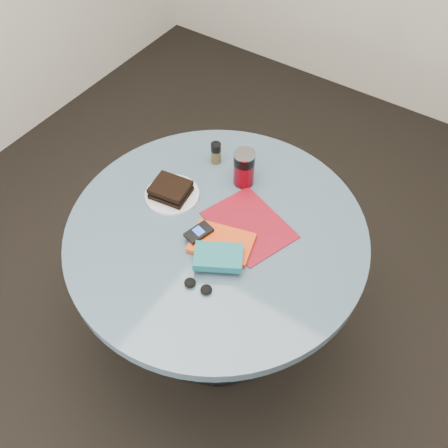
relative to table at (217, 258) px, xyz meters
The scene contains 11 objects.
ground 0.59m from the table, ahead, with size 4.00×4.00×0.00m, color black.
table is the anchor object (origin of this frame).
plate 0.27m from the table, 169.71° to the left, with size 0.19×0.19×0.01m, color silver.
sandwich 0.29m from the table, behind, with size 0.14×0.12×0.04m.
soda_can 0.33m from the table, 100.24° to the left, with size 0.09×0.09×0.14m.
pepper_grinder 0.38m from the table, 124.46° to the left, with size 0.04×0.04×0.09m.
magazine 0.20m from the table, 43.23° to the left, with size 0.28×0.21×0.00m, color maroon.
red_book 0.19m from the table, 40.95° to the right, with size 0.20×0.13×0.02m, color #D44210.
novel 0.24m from the table, 53.03° to the right, with size 0.15×0.10×0.03m, color #156067.
mp3_player 0.20m from the table, 114.98° to the right, with size 0.07×0.10×0.02m.
headphones 0.29m from the table, 69.52° to the right, with size 0.09×0.05×0.02m.
Camera 1 is at (0.59, -0.83, 2.03)m, focal length 40.00 mm.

